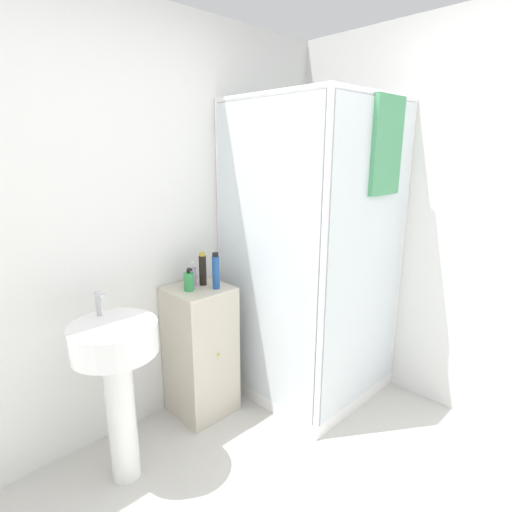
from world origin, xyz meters
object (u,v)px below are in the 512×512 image
sink (117,368)px  soap_dispenser (189,281)px  shampoo_bottle_blue (216,271)px  lotion_bottle_white (193,276)px  shampoo_bottle_tall_black (203,269)px

sink → soap_dispenser: size_ratio=7.05×
shampoo_bottle_blue → sink: bearing=-172.3°
shampoo_bottle_blue → lotion_bottle_white: size_ratio=1.47×
sink → shampoo_bottle_tall_black: bearing=16.6°
shampoo_bottle_tall_black → lotion_bottle_white: bearing=156.0°
sink → soap_dispenser: bearing=17.7°
soap_dispenser → shampoo_bottle_tall_black: (0.13, 0.03, 0.05)m
sink → soap_dispenser: sink is taller
shampoo_bottle_blue → lotion_bottle_white: (-0.08, 0.14, -0.05)m
sink → soap_dispenser: (0.57, 0.18, 0.28)m
lotion_bottle_white → soap_dispenser: bearing=-141.9°
soap_dispenser → lotion_bottle_white: 0.08m
sink → shampoo_bottle_blue: 0.79m
shampoo_bottle_tall_black → lotion_bottle_white: shampoo_bottle_tall_black is taller
sink → shampoo_bottle_blue: size_ratio=4.44×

